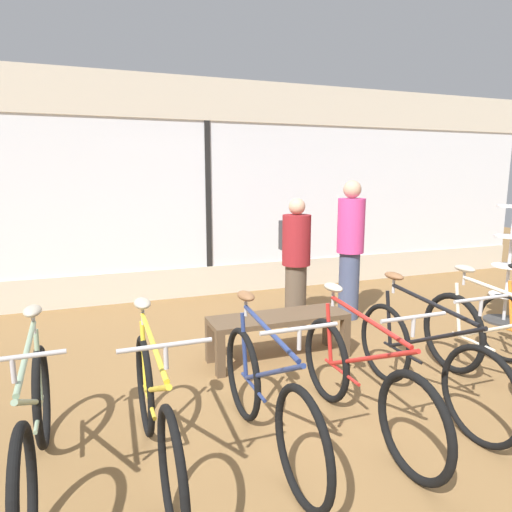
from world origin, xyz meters
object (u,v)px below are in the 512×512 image
(bicycle_center, at_px, (362,382))
(display_bench, at_px, (279,323))
(customer_by_window, at_px, (296,258))
(accessory_rack, at_px, (508,272))
(bicycle_right, at_px, (499,349))
(bicycle_center_right, at_px, (425,360))
(bicycle_far_left, at_px, (34,430))
(bicycle_center_left, at_px, (267,398))
(bicycle_left, at_px, (155,415))
(customer_near_rack, at_px, (350,247))

(bicycle_center, distance_m, display_bench, 1.41)
(customer_by_window, bearing_deg, accessory_rack, -17.96)
(bicycle_right, xyz_separation_m, display_bench, (-1.41, 1.34, -0.03))
(bicycle_center_right, relative_size, customer_by_window, 1.13)
(bicycle_right, bearing_deg, bicycle_center_right, 174.36)
(accessory_rack, relative_size, customer_by_window, 1.00)
(accessory_rack, height_order, customer_by_window, customer_by_window)
(display_bench, bearing_deg, bicycle_center_right, -61.01)
(bicycle_center_right, relative_size, accessory_rack, 1.13)
(bicycle_far_left, relative_size, bicycle_right, 0.97)
(bicycle_center_left, bearing_deg, accessory_rack, 21.13)
(bicycle_left, bearing_deg, bicycle_right, 0.70)
(customer_near_rack, bearing_deg, accessory_rack, -25.28)
(bicycle_center_left, distance_m, bicycle_center, 0.73)
(display_bench, bearing_deg, customer_by_window, 55.89)
(bicycle_right, bearing_deg, display_bench, 136.38)
(bicycle_center, relative_size, customer_by_window, 1.12)
(customer_by_window, bearing_deg, bicycle_center, -103.93)
(bicycle_left, distance_m, accessory_rack, 4.79)
(bicycle_center_right, xyz_separation_m, display_bench, (-0.71, 1.27, -0.02))
(bicycle_far_left, xyz_separation_m, bicycle_center_right, (2.80, -0.00, 0.01))
(bicycle_left, distance_m, customer_by_window, 3.08)
(bicycle_left, bearing_deg, bicycle_far_left, 171.28)
(bicycle_center_left, bearing_deg, bicycle_center_right, 5.25)
(bicycle_center, distance_m, customer_near_rack, 2.74)
(customer_near_rack, relative_size, customer_by_window, 1.13)
(bicycle_left, bearing_deg, accessory_rack, 17.73)
(bicycle_far_left, relative_size, display_bench, 1.25)
(bicycle_center, bearing_deg, bicycle_center_left, 179.44)
(bicycle_far_left, height_order, customer_by_window, customer_by_window)
(customer_near_rack, bearing_deg, bicycle_left, -140.65)
(bicycle_left, height_order, display_bench, bicycle_left)
(bicycle_far_left, distance_m, bicycle_right, 3.51)
(bicycle_center_left, relative_size, customer_near_rack, 0.97)
(bicycle_right, xyz_separation_m, customer_by_window, (-0.80, 2.24, 0.43))
(bicycle_center, distance_m, bicycle_right, 1.38)
(bicycle_center_left, distance_m, customer_by_window, 2.68)
(accessory_rack, bearing_deg, display_bench, -178.57)
(customer_near_rack, bearing_deg, bicycle_right, -89.14)
(accessory_rack, bearing_deg, customer_near_rack, 154.72)
(bicycle_center_left, distance_m, bicycle_center_right, 1.41)
(bicycle_far_left, height_order, accessory_rack, accessory_rack)
(bicycle_right, bearing_deg, customer_near_rack, 90.86)
(bicycle_far_left, bearing_deg, accessory_rack, 14.49)
(bicycle_far_left, distance_m, bicycle_center_right, 2.80)
(bicycle_center_right, distance_m, customer_by_window, 2.22)
(customer_near_rack, xyz_separation_m, customer_by_window, (-0.77, -0.01, -0.09))
(bicycle_center, bearing_deg, bicycle_left, 178.74)
(bicycle_far_left, xyz_separation_m, customer_near_rack, (3.47, 2.19, 0.55))
(bicycle_center, distance_m, accessory_rack, 3.45)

